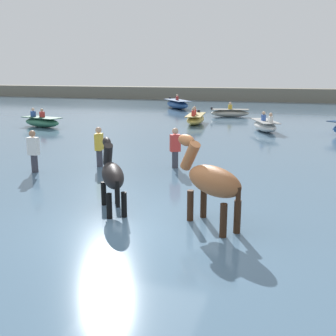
{
  "coord_description": "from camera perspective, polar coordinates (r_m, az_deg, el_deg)",
  "views": [
    {
      "loc": [
        2.92,
        -7.14,
        3.33
      ],
      "look_at": [
        -0.25,
        2.7,
        0.84
      ],
      "focal_mm": 42.47,
      "sensor_mm": 36.0,
      "label": 1
    }
  ],
  "objects": [
    {
      "name": "horse_lead_black",
      "position": [
        8.81,
        -8.01,
        -1.23
      ],
      "size": [
        1.21,
        1.58,
        1.86
      ],
      "color": "black",
      "rests_on": "ground"
    },
    {
      "name": "boat_mid_channel",
      "position": [
        21.42,
        13.72,
        5.93
      ],
      "size": [
        1.8,
        2.79,
        1.03
      ],
      "color": "silver",
      "rests_on": "water_surface"
    },
    {
      "name": "boat_near_port",
      "position": [
        23.55,
        -17.66,
        6.34
      ],
      "size": [
        2.69,
        1.54,
        1.03
      ],
      "color": "#337556",
      "rests_on": "water_surface"
    },
    {
      "name": "water_surface",
      "position": [
        17.67,
        8.06,
        3.12
      ],
      "size": [
        90.0,
        90.0,
        0.34
      ],
      "primitive_type": "cube",
      "color": "slate",
      "rests_on": "ground"
    },
    {
      "name": "far_shoreline",
      "position": [
        44.13,
        14.25,
        9.94
      ],
      "size": [
        80.0,
        2.4,
        1.7
      ],
      "primitive_type": "cube",
      "color": "#706B5B",
      "rests_on": "ground"
    },
    {
      "name": "person_wading_close",
      "position": [
        13.08,
        -9.83,
        2.5
      ],
      "size": [
        0.24,
        0.34,
        1.63
      ],
      "color": "#383842",
      "rests_on": "ground"
    },
    {
      "name": "boat_far_inshore",
      "position": [
        23.84,
        3.97,
        7.03
      ],
      "size": [
        1.3,
        3.17,
        1.04
      ],
      "color": "gold",
      "rests_on": "water_surface"
    },
    {
      "name": "person_wading_mid",
      "position": [
        12.81,
        -18.69,
        1.75
      ],
      "size": [
        0.33,
        0.21,
        1.63
      ],
      "color": "#383842",
      "rests_on": "ground"
    },
    {
      "name": "ground_plane",
      "position": [
        8.4,
        -4.1,
        -9.85
      ],
      "size": [
        120.0,
        120.0,
        0.0
      ],
      "primitive_type": "plane",
      "color": "#666051"
    },
    {
      "name": "person_onlooker_left",
      "position": [
        12.68,
        1.03,
        2.36
      ],
      "size": [
        0.38,
        0.34,
        1.63
      ],
      "color": "#383842",
      "rests_on": "ground"
    },
    {
      "name": "horse_trailing_chestnut",
      "position": [
        7.84,
        6.18,
        -2.07
      ],
      "size": [
        1.7,
        1.45,
        2.08
      ],
      "color": "brown",
      "rests_on": "ground"
    },
    {
      "name": "boat_mid_outer",
      "position": [
        27.94,
        8.88,
        7.81
      ],
      "size": [
        2.76,
        1.47,
        1.01
      ],
      "color": "#B2AD9E",
      "rests_on": "water_surface"
    },
    {
      "name": "boat_distant_east",
      "position": [
        34.07,
        1.34,
        9.13
      ],
      "size": [
        3.37,
        3.97,
        1.2
      ],
      "color": "#28518E",
      "rests_on": "water_surface"
    }
  ]
}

